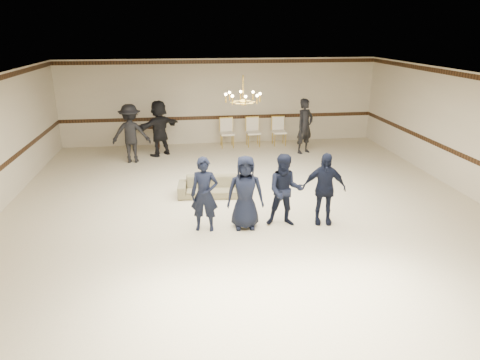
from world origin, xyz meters
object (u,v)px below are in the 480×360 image
object	(u,v)px
boy_d	(324,189)
banquet_chair_left	(227,133)
banquet_chair_right	(279,132)
boy_a	(204,195)
adult_right	(305,126)
banquet_chair_mid	(253,132)
boy_c	(285,191)
boy_b	(245,192)
chandelier	(243,89)
console_table	(146,137)
adult_mid	(159,128)
settee	(212,187)
adult_left	(131,134)

from	to	relation	value
boy_d	banquet_chair_left	bearing A→B (deg)	111.26
banquet_chair_right	boy_a	bearing A→B (deg)	-116.19
adult_right	banquet_chair_mid	bearing A→B (deg)	114.44
boy_a	banquet_chair_left	xyz separation A→B (m)	(1.25, 6.97, -0.31)
boy_c	banquet_chair_left	xyz separation A→B (m)	(-0.55, 6.97, -0.31)
boy_d	adult_right	world-z (taller)	adult_right
boy_c	banquet_chair_right	xyz separation A→B (m)	(1.45, 6.97, -0.31)
boy_b	chandelier	bearing A→B (deg)	88.30
boy_b	banquet_chair_mid	size ratio (longest dim) A/B	1.58
boy_c	adult_right	bearing A→B (deg)	79.72
boy_b	console_table	xyz separation A→B (m)	(-2.65, 7.17, -0.41)
boy_c	console_table	size ratio (longest dim) A/B	1.66
boy_a	banquet_chair_mid	size ratio (longest dim) A/B	1.58
console_table	adult_right	bearing A→B (deg)	-7.87
boy_b	boy_c	world-z (taller)	same
chandelier	boy_c	xyz separation A→B (m)	(0.71, -1.68, -2.04)
boy_d	banquet_chair_right	distance (m)	7.00
banquet_chair_left	banquet_chair_mid	distance (m)	1.00
boy_d	console_table	world-z (taller)	boy_d
adult_right	banquet_chair_right	world-z (taller)	adult_right
adult_mid	adult_right	distance (m)	5.12
settee	banquet_chair_left	world-z (taller)	banquet_chair_left
chandelier	banquet_chair_mid	world-z (taller)	chandelier
boy_a	adult_mid	bearing A→B (deg)	111.48
boy_c	banquet_chair_right	bearing A→B (deg)	87.89
adult_mid	banquet_chair_mid	world-z (taller)	adult_mid
boy_d	adult_right	distance (m)	5.93
boy_a	boy_c	size ratio (longest dim) A/B	1.00
banquet_chair_right	boy_b	bearing A→B (deg)	-109.83
adult_left	adult_mid	size ratio (longest dim) A/B	1.00
adult_right	banquet_chair_left	world-z (taller)	adult_right
chandelier	boy_a	xyz separation A→B (m)	(-1.09, -1.68, -2.04)
boy_d	adult_left	world-z (taller)	adult_left
banquet_chair_left	banquet_chair_right	xyz separation A→B (m)	(2.00, 0.00, 0.00)
settee	console_table	size ratio (longest dim) A/B	1.76
banquet_chair_left	console_table	bearing A→B (deg)	171.27
adult_left	adult_right	distance (m)	6.01
banquet_chair_mid	console_table	distance (m)	4.01
boy_d	settee	distance (m)	3.20
boy_a	boy_b	size ratio (longest dim) A/B	1.00
chandelier	banquet_chair_right	world-z (taller)	chandelier
boy_d	boy_c	bearing A→B (deg)	-170.49
banquet_chair_left	banquet_chair_mid	xyz separation A→B (m)	(1.00, 0.00, 0.00)
boy_b	boy_d	bearing A→B (deg)	4.67
boy_a	boy_c	distance (m)	1.80
boy_c	boy_d	bearing A→B (deg)	9.64
boy_d	adult_right	size ratio (longest dim) A/B	0.86
adult_left	adult_mid	xyz separation A→B (m)	(0.90, 0.70, 0.00)
boy_c	adult_mid	xyz separation A→B (m)	(-3.00, 6.21, 0.13)
adult_right	boy_c	bearing A→B (deg)	-140.35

